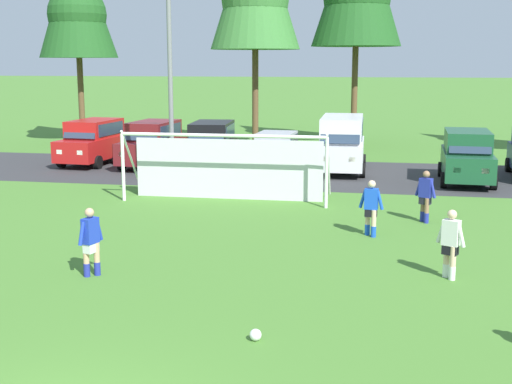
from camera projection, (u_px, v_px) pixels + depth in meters
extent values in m
plane|color=#477A2D|center=(252.00, 208.00, 23.45)|extent=(400.00, 400.00, 0.00)
cube|color=#333335|center=(284.00, 173.00, 30.76)|extent=(52.00, 8.40, 0.01)
sphere|color=white|center=(256.00, 335.00, 12.29)|extent=(0.22, 0.22, 0.22)
sphere|color=black|center=(256.00, 335.00, 12.28)|extent=(0.08, 0.08, 0.08)
sphere|color=red|center=(259.00, 335.00, 12.27)|extent=(0.07, 0.07, 0.07)
cylinder|color=white|center=(326.00, 173.00, 23.21)|extent=(0.12, 0.12, 2.44)
cylinder|color=white|center=(123.00, 167.00, 24.46)|extent=(0.12, 0.12, 2.44)
cylinder|color=white|center=(222.00, 136.00, 23.60)|extent=(7.32, 0.19, 0.12)
cylinder|color=white|center=(328.00, 166.00, 24.06)|extent=(0.10, 1.94, 2.46)
cylinder|color=white|center=(132.00, 161.00, 25.31)|extent=(0.10, 1.94, 2.46)
cube|color=silver|center=(228.00, 169.00, 24.83)|extent=(6.95, 0.11, 2.20)
cylinder|color=tan|center=(97.00, 259.00, 16.00)|extent=(0.14, 0.14, 0.80)
cylinder|color=tan|center=(86.00, 260.00, 15.89)|extent=(0.14, 0.14, 0.80)
cylinder|color=#232D99|center=(97.00, 269.00, 16.05)|extent=(0.15, 0.15, 0.32)
cylinder|color=#232D99|center=(87.00, 270.00, 15.94)|extent=(0.15, 0.15, 0.32)
cube|color=silver|center=(91.00, 246.00, 15.89)|extent=(0.31, 0.39, 0.28)
cube|color=#1E38B7|center=(90.00, 231.00, 15.81)|extent=(0.34, 0.43, 0.60)
sphere|color=tan|center=(89.00, 213.00, 15.73)|extent=(0.22, 0.22, 0.22)
cylinder|color=#1E38B7|center=(99.00, 229.00, 16.02)|extent=(0.15, 0.25, 0.55)
cylinder|color=#1E38B7|center=(82.00, 234.00, 15.62)|extent=(0.15, 0.25, 0.55)
cylinder|color=#936B4C|center=(427.00, 211.00, 21.18)|extent=(0.14, 0.14, 0.80)
cylinder|color=#936B4C|center=(423.00, 209.00, 21.42)|extent=(0.14, 0.14, 0.80)
cylinder|color=#232D99|center=(426.00, 218.00, 21.22)|extent=(0.15, 0.15, 0.32)
cylinder|color=#232D99|center=(422.00, 216.00, 21.47)|extent=(0.15, 0.15, 0.32)
cube|color=black|center=(425.00, 200.00, 21.24)|extent=(0.40, 0.35, 0.28)
cube|color=#232D99|center=(426.00, 188.00, 21.17)|extent=(0.45, 0.38, 0.60)
sphere|color=#936B4C|center=(426.00, 174.00, 21.09)|extent=(0.22, 0.22, 0.22)
cylinder|color=#232D99|center=(433.00, 190.00, 20.99)|extent=(0.25, 0.18, 0.55)
cylinder|color=#232D99|center=(419.00, 187.00, 21.35)|extent=(0.25, 0.18, 0.55)
cylinder|color=beige|center=(374.00, 224.00, 19.49)|extent=(0.14, 0.14, 0.80)
cylinder|color=beige|center=(368.00, 222.00, 19.72)|extent=(0.14, 0.14, 0.80)
cylinder|color=blue|center=(373.00, 232.00, 19.53)|extent=(0.15, 0.15, 0.32)
cylinder|color=blue|center=(367.00, 230.00, 19.76)|extent=(0.15, 0.15, 0.32)
cube|color=black|center=(371.00, 212.00, 19.54)|extent=(0.36, 0.26, 0.28)
cube|color=blue|center=(371.00, 199.00, 19.47)|extent=(0.41, 0.28, 0.60)
sphere|color=beige|center=(372.00, 184.00, 19.39)|extent=(0.22, 0.22, 0.22)
cylinder|color=blue|center=(380.00, 200.00, 19.36)|extent=(0.24, 0.12, 0.55)
cylinder|color=blue|center=(363.00, 199.00, 19.58)|extent=(0.24, 0.12, 0.55)
cylinder|color=beige|center=(453.00, 263.00, 15.65)|extent=(0.14, 0.14, 0.80)
cylinder|color=beige|center=(446.00, 261.00, 15.87)|extent=(0.14, 0.14, 0.80)
cylinder|color=white|center=(452.00, 273.00, 15.70)|extent=(0.15, 0.15, 0.32)
cylinder|color=white|center=(446.00, 270.00, 15.91)|extent=(0.15, 0.15, 0.32)
cube|color=black|center=(450.00, 249.00, 15.70)|extent=(0.40, 0.35, 0.28)
cube|color=silver|center=(451.00, 233.00, 15.63)|extent=(0.45, 0.38, 0.60)
sphere|color=beige|center=(452.00, 214.00, 15.55)|extent=(0.22, 0.22, 0.22)
cylinder|color=silver|center=(461.00, 235.00, 15.45)|extent=(0.25, 0.18, 0.55)
cylinder|color=silver|center=(441.00, 232.00, 15.81)|extent=(0.25, 0.18, 0.55)
cube|color=red|center=(93.00, 147.00, 33.35)|extent=(2.23, 4.73, 1.00)
cube|color=red|center=(95.00, 128.00, 33.37)|extent=(1.96, 3.12, 0.84)
cube|color=#28384C|center=(80.00, 132.00, 32.02)|extent=(1.64, 0.49, 0.71)
cube|color=#28384C|center=(111.00, 129.00, 33.15)|extent=(0.22, 2.55, 0.59)
cube|color=white|center=(80.00, 153.00, 31.06)|extent=(0.29, 0.10, 0.20)
cube|color=white|center=(60.00, 152.00, 31.32)|extent=(0.29, 0.10, 0.20)
cube|color=#B21414|center=(123.00, 142.00, 35.36)|extent=(0.29, 0.10, 0.20)
cube|color=#B21414|center=(105.00, 141.00, 35.62)|extent=(0.29, 0.10, 0.20)
cylinder|color=black|center=(98.00, 162.00, 31.85)|extent=(0.29, 0.66, 0.64)
cylinder|color=black|center=(61.00, 161.00, 32.33)|extent=(0.29, 0.66, 0.64)
cylinder|color=black|center=(124.00, 154.00, 34.56)|extent=(0.29, 0.66, 0.64)
cylinder|color=black|center=(91.00, 153.00, 35.04)|extent=(0.29, 0.66, 0.64)
cube|color=maroon|center=(153.00, 150.00, 32.54)|extent=(2.21, 4.72, 1.00)
cube|color=maroon|center=(154.00, 130.00, 32.56)|extent=(1.95, 3.11, 0.84)
cube|color=#28384C|center=(141.00, 133.00, 31.21)|extent=(1.64, 0.49, 0.71)
cube|color=#28384C|center=(171.00, 130.00, 32.34)|extent=(0.21, 2.55, 0.59)
cube|color=white|center=(143.00, 155.00, 30.26)|extent=(0.28, 0.10, 0.20)
cube|color=white|center=(122.00, 154.00, 30.51)|extent=(0.28, 0.10, 0.20)
cube|color=#B21414|center=(180.00, 143.00, 34.55)|extent=(0.28, 0.10, 0.20)
cube|color=#B21414|center=(160.00, 143.00, 34.81)|extent=(0.28, 0.10, 0.20)
cylinder|color=black|center=(160.00, 165.00, 31.05)|extent=(0.28, 0.65, 0.64)
cylinder|color=black|center=(122.00, 163.00, 31.51)|extent=(0.28, 0.65, 0.64)
cylinder|color=black|center=(182.00, 157.00, 33.76)|extent=(0.28, 0.65, 0.64)
cylinder|color=black|center=(146.00, 155.00, 34.22)|extent=(0.28, 0.65, 0.64)
cube|color=black|center=(211.00, 151.00, 32.10)|extent=(2.24, 4.73, 1.00)
cube|color=black|center=(212.00, 131.00, 32.12)|extent=(1.97, 3.12, 0.84)
cube|color=#28384C|center=(207.00, 134.00, 30.74)|extent=(1.64, 0.50, 0.71)
cube|color=#28384C|center=(230.00, 131.00, 32.03)|extent=(0.23, 2.55, 0.59)
cube|color=white|center=(214.00, 156.00, 29.83)|extent=(0.29, 0.10, 0.20)
cube|color=white|center=(191.00, 156.00, 29.94)|extent=(0.29, 0.10, 0.20)
cube|color=#B21414|center=(229.00, 144.00, 34.24)|extent=(0.29, 0.10, 0.20)
cube|color=#B21414|center=(209.00, 144.00, 34.35)|extent=(0.29, 0.10, 0.20)
cylinder|color=black|center=(227.00, 166.00, 30.70)|extent=(0.29, 0.66, 0.64)
cylinder|color=black|center=(186.00, 165.00, 30.90)|extent=(0.29, 0.66, 0.64)
cylinder|color=black|center=(236.00, 157.00, 33.48)|extent=(0.29, 0.66, 0.64)
cylinder|color=black|center=(198.00, 157.00, 33.69)|extent=(0.29, 0.66, 0.64)
cube|color=#B2B2BC|center=(276.00, 154.00, 31.73)|extent=(2.02, 4.29, 0.76)
cube|color=#B2B2BC|center=(277.00, 139.00, 31.74)|extent=(1.77, 2.19, 0.64)
cube|color=#28384C|center=(272.00, 142.00, 30.82)|extent=(1.54, 0.40, 0.55)
cube|color=#28384C|center=(294.00, 140.00, 31.55)|extent=(0.14, 1.78, 0.45)
cube|color=white|center=(277.00, 160.00, 29.64)|extent=(0.28, 0.09, 0.20)
cube|color=white|center=(255.00, 159.00, 29.87)|extent=(0.28, 0.09, 0.20)
cube|color=#B21414|center=(294.00, 148.00, 33.58)|extent=(0.28, 0.09, 0.20)
cube|color=#B21414|center=(275.00, 148.00, 33.80)|extent=(0.28, 0.09, 0.20)
cylinder|color=black|center=(289.00, 167.00, 30.36)|extent=(0.27, 0.65, 0.64)
cylinder|color=black|center=(250.00, 166.00, 30.77)|extent=(0.27, 0.65, 0.64)
cylinder|color=black|center=(300.00, 159.00, 32.84)|extent=(0.27, 0.65, 0.64)
cylinder|color=black|center=(263.00, 158.00, 33.26)|extent=(0.27, 0.65, 0.64)
cube|color=silver|center=(341.00, 153.00, 30.95)|extent=(2.05, 4.84, 1.10)
cube|color=silver|center=(342.00, 128.00, 30.93)|extent=(1.88, 4.13, 1.10)
cube|color=#28384C|center=(340.00, 133.00, 29.03)|extent=(1.67, 0.49, 0.91)
cube|color=#28384C|center=(362.00, 129.00, 30.79)|extent=(0.11, 3.49, 0.77)
cube|color=white|center=(352.00, 159.00, 28.57)|extent=(0.28, 0.09, 0.20)
cube|color=white|center=(326.00, 159.00, 28.74)|extent=(0.28, 0.09, 0.20)
cube|color=#B21414|center=(355.00, 146.00, 33.14)|extent=(0.28, 0.09, 0.20)
cube|color=#B21414|center=(332.00, 145.00, 33.31)|extent=(0.28, 0.09, 0.20)
cylinder|color=black|center=(362.00, 171.00, 29.45)|extent=(0.25, 0.64, 0.64)
cylinder|color=black|center=(317.00, 169.00, 29.77)|extent=(0.25, 0.64, 0.64)
cylinder|color=black|center=(363.00, 161.00, 32.34)|extent=(0.25, 0.64, 0.64)
cylinder|color=black|center=(322.00, 160.00, 32.65)|extent=(0.25, 0.64, 0.64)
cube|color=#194C2D|center=(467.00, 163.00, 28.15)|extent=(2.07, 4.67, 1.00)
cube|color=#194C2D|center=(467.00, 141.00, 28.17)|extent=(1.86, 3.06, 0.84)
cube|color=#28384C|center=(470.00, 145.00, 26.81)|extent=(1.63, 0.44, 0.71)
cube|color=#28384C|center=(490.00, 141.00, 27.98)|extent=(0.14, 2.55, 0.59)
cube|color=white|center=(485.00, 171.00, 25.86)|extent=(0.28, 0.09, 0.20)
cube|color=white|center=(457.00, 170.00, 26.09)|extent=(0.28, 0.09, 0.20)
cube|color=#B21414|center=(475.00, 155.00, 30.19)|extent=(0.28, 0.09, 0.20)
cube|color=#B21414|center=(451.00, 155.00, 30.42)|extent=(0.28, 0.09, 0.20)
cylinder|color=black|center=(494.00, 182.00, 26.67)|extent=(0.26, 0.65, 0.64)
cylinder|color=black|center=(444.00, 180.00, 27.08)|extent=(0.26, 0.65, 0.64)
cylinder|color=black|center=(486.00, 171.00, 29.40)|extent=(0.26, 0.65, 0.64)
cylinder|color=black|center=(441.00, 169.00, 29.82)|extent=(0.26, 0.65, 0.64)
cylinder|color=black|center=(508.00, 165.00, 31.07)|extent=(0.27, 0.65, 0.64)
cylinder|color=brown|center=(81.00, 101.00, 41.67)|extent=(0.36, 0.36, 5.19)
sphere|color=#1E511E|center=(77.00, 14.00, 40.70)|extent=(3.51, 3.51, 3.51)
cylinder|color=brown|center=(255.00, 99.00, 39.08)|extent=(0.36, 0.36, 5.65)
cylinder|color=brown|center=(354.00, 96.00, 40.52)|extent=(0.36, 0.36, 5.85)
cylinder|color=slate|center=(170.00, 86.00, 26.30)|extent=(0.18, 0.18, 8.05)
cylinder|color=slate|center=(173.00, 185.00, 27.03)|extent=(0.32, 0.32, 0.30)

